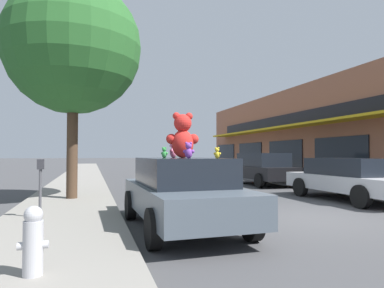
{
  "coord_description": "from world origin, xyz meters",
  "views": [
    {
      "loc": [
        -5.02,
        -6.97,
        1.53
      ],
      "look_at": [
        -1.84,
        3.84,
        1.86
      ],
      "focal_mm": 32.0,
      "sensor_mm": 36.0,
      "label": 1
    }
  ],
  "objects_px": {
    "teddy_bear_green": "(164,153)",
    "teddy_bear_pink": "(173,150)",
    "plush_art_car": "(182,191)",
    "teddy_bear_yellow": "(217,153)",
    "parked_car_far_center": "(349,178)",
    "parked_car_far_right": "(263,168)",
    "street_tree": "(73,47)",
    "fire_hydrant": "(33,241)",
    "teddy_bear_cream": "(174,152)",
    "teddy_bear_purple": "(189,150)",
    "teddy_bear_giant": "(183,136)",
    "parking_meter": "(40,180)"
  },
  "relations": [
    {
      "from": "teddy_bear_green",
      "to": "teddy_bear_pink",
      "type": "bearing_deg",
      "value": -77.14
    },
    {
      "from": "plush_art_car",
      "to": "teddy_bear_yellow",
      "type": "height_order",
      "value": "teddy_bear_yellow"
    },
    {
      "from": "parked_car_far_center",
      "to": "parked_car_far_right",
      "type": "relative_size",
      "value": 1.11
    },
    {
      "from": "plush_art_car",
      "to": "parked_car_far_center",
      "type": "relative_size",
      "value": 0.93
    },
    {
      "from": "teddy_bear_yellow",
      "to": "teddy_bear_green",
      "type": "height_order",
      "value": "teddy_bear_green"
    },
    {
      "from": "parked_car_far_center",
      "to": "street_tree",
      "type": "distance_m",
      "value": 9.88
    },
    {
      "from": "street_tree",
      "to": "fire_hydrant",
      "type": "xyz_separation_m",
      "value": [
        -0.05,
        -7.1,
        -4.39
      ]
    },
    {
      "from": "teddy_bear_yellow",
      "to": "teddy_bear_pink",
      "type": "distance_m",
      "value": 1.38
    },
    {
      "from": "teddy_bear_cream",
      "to": "fire_hydrant",
      "type": "xyz_separation_m",
      "value": [
        -2.5,
        -3.54,
        -1.04
      ]
    },
    {
      "from": "teddy_bear_purple",
      "to": "parked_car_far_right",
      "type": "distance_m",
      "value": 10.91
    },
    {
      "from": "teddy_bear_pink",
      "to": "teddy_bear_giant",
      "type": "bearing_deg",
      "value": 40.39
    },
    {
      "from": "plush_art_car",
      "to": "teddy_bear_yellow",
      "type": "distance_m",
      "value": 1.14
    },
    {
      "from": "parking_meter",
      "to": "teddy_bear_purple",
      "type": "bearing_deg",
      "value": -30.7
    },
    {
      "from": "plush_art_car",
      "to": "teddy_bear_pink",
      "type": "distance_m",
      "value": 1.05
    },
    {
      "from": "plush_art_car",
      "to": "teddy_bear_cream",
      "type": "distance_m",
      "value": 1.3
    },
    {
      "from": "parked_car_far_center",
      "to": "street_tree",
      "type": "height_order",
      "value": "street_tree"
    },
    {
      "from": "parked_car_far_right",
      "to": "parking_meter",
      "type": "distance_m",
      "value": 11.65
    },
    {
      "from": "teddy_bear_purple",
      "to": "street_tree",
      "type": "height_order",
      "value": "street_tree"
    },
    {
      "from": "teddy_bear_cream",
      "to": "street_tree",
      "type": "relative_size",
      "value": 0.04
    },
    {
      "from": "fire_hydrant",
      "to": "teddy_bear_yellow",
      "type": "bearing_deg",
      "value": 32.55
    },
    {
      "from": "parked_car_far_right",
      "to": "parking_meter",
      "type": "relative_size",
      "value": 3.33
    },
    {
      "from": "teddy_bear_green",
      "to": "teddy_bear_pink",
      "type": "xyz_separation_m",
      "value": [
        0.29,
        0.44,
        0.07
      ]
    },
    {
      "from": "teddy_bear_yellow",
      "to": "teddy_bear_cream",
      "type": "xyz_separation_m",
      "value": [
        -0.45,
        1.66,
        0.03
      ]
    },
    {
      "from": "teddy_bear_giant",
      "to": "teddy_bear_green",
      "type": "distance_m",
      "value": 0.52
    },
    {
      "from": "teddy_bear_pink",
      "to": "parking_meter",
      "type": "bearing_deg",
      "value": -74.96
    },
    {
      "from": "parking_meter",
      "to": "teddy_bear_yellow",
      "type": "bearing_deg",
      "value": -29.56
    },
    {
      "from": "parked_car_far_right",
      "to": "teddy_bear_cream",
      "type": "bearing_deg",
      "value": -130.21
    },
    {
      "from": "teddy_bear_yellow",
      "to": "parked_car_far_right",
      "type": "xyz_separation_m",
      "value": [
        5.81,
        9.07,
        -0.71
      ]
    },
    {
      "from": "teddy_bear_giant",
      "to": "teddy_bear_purple",
      "type": "relative_size",
      "value": 3.01
    },
    {
      "from": "teddy_bear_cream",
      "to": "parking_meter",
      "type": "bearing_deg",
      "value": -1.01
    },
    {
      "from": "teddy_bear_yellow",
      "to": "plush_art_car",
      "type": "bearing_deg",
      "value": -6.56
    },
    {
      "from": "teddy_bear_yellow",
      "to": "teddy_bear_green",
      "type": "bearing_deg",
      "value": 1.54
    },
    {
      "from": "teddy_bear_green",
      "to": "street_tree",
      "type": "distance_m",
      "value": 5.91
    },
    {
      "from": "parked_car_far_center",
      "to": "parked_car_far_right",
      "type": "height_order",
      "value": "parked_car_far_right"
    },
    {
      "from": "teddy_bear_green",
      "to": "teddy_bear_giant",
      "type": "bearing_deg",
      "value": -136.59
    },
    {
      "from": "teddy_bear_pink",
      "to": "parked_car_far_right",
      "type": "xyz_separation_m",
      "value": [
        6.39,
        7.82,
        -0.78
      ]
    },
    {
      "from": "teddy_bear_pink",
      "to": "teddy_bear_purple",
      "type": "bearing_deg",
      "value": 32.19
    },
    {
      "from": "teddy_bear_cream",
      "to": "parked_car_far_center",
      "type": "relative_size",
      "value": 0.06
    },
    {
      "from": "teddy_bear_giant",
      "to": "teddy_bear_green",
      "type": "relative_size",
      "value": 4.14
    },
    {
      "from": "teddy_bear_green",
      "to": "parked_car_far_right",
      "type": "height_order",
      "value": "teddy_bear_green"
    },
    {
      "from": "parked_car_far_right",
      "to": "fire_hydrant",
      "type": "bearing_deg",
      "value": -128.67
    },
    {
      "from": "teddy_bear_green",
      "to": "parked_car_far_center",
      "type": "bearing_deg",
      "value": -114.38
    },
    {
      "from": "teddy_bear_giant",
      "to": "parked_car_far_center",
      "type": "distance_m",
      "value": 6.82
    },
    {
      "from": "teddy_bear_yellow",
      "to": "teddy_bear_cream",
      "type": "relative_size",
      "value": 0.78
    },
    {
      "from": "teddy_bear_cream",
      "to": "street_tree",
      "type": "height_order",
      "value": "street_tree"
    },
    {
      "from": "teddy_bear_green",
      "to": "parking_meter",
      "type": "bearing_deg",
      "value": 22.29
    },
    {
      "from": "plush_art_car",
      "to": "teddy_bear_giant",
      "type": "bearing_deg",
      "value": 72.05
    },
    {
      "from": "plush_art_car",
      "to": "teddy_bear_purple",
      "type": "xyz_separation_m",
      "value": [
        0.01,
        -0.43,
        0.83
      ]
    },
    {
      "from": "street_tree",
      "to": "teddy_bear_cream",
      "type": "bearing_deg",
      "value": -55.39
    },
    {
      "from": "teddy_bear_purple",
      "to": "teddy_bear_pink",
      "type": "height_order",
      "value": "teddy_bear_pink"
    }
  ]
}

